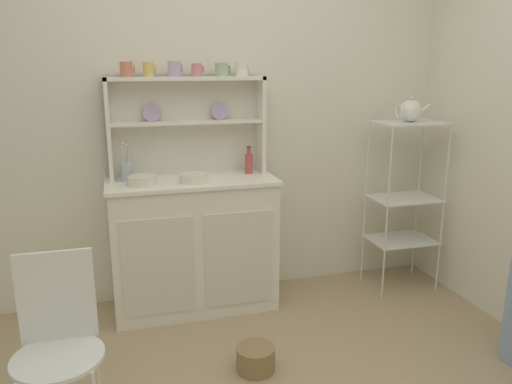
{
  "coord_description": "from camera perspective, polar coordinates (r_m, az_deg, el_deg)",
  "views": [
    {
      "loc": [
        -0.66,
        -1.68,
        1.58
      ],
      "look_at": [
        0.14,
        1.12,
        0.83
      ],
      "focal_mm": 34.87,
      "sensor_mm": 36.0,
      "label": 1
    }
  ],
  "objects": [
    {
      "name": "jam_bottle",
      "position": [
        3.31,
        -0.83,
        3.38
      ],
      "size": [
        0.05,
        0.05,
        0.18
      ],
      "color": "#B74C47",
      "rests_on": "hutch_cabinet"
    },
    {
      "name": "wall_back",
      "position": [
        3.39,
        -4.59,
        8.78
      ],
      "size": [
        3.84,
        0.05,
        2.5
      ],
      "primitive_type": "cube",
      "color": "silver",
      "rests_on": "ground"
    },
    {
      "name": "wire_chair",
      "position": [
        2.24,
        -21.78,
        -15.03
      ],
      "size": [
        0.36,
        0.36,
        0.85
      ],
      "rotation": [
        0.0,
        0.0,
        -0.09
      ],
      "color": "white",
      "rests_on": "ground"
    },
    {
      "name": "utensil_jar",
      "position": [
        3.2,
        -14.6,
        2.29
      ],
      "size": [
        0.08,
        0.08,
        0.24
      ],
      "color": "#B2B7C6",
      "rests_on": "hutch_cabinet"
    },
    {
      "name": "cup_cream_5",
      "position": [
        3.27,
        -1.64,
        13.92
      ],
      "size": [
        0.09,
        0.08,
        0.09
      ],
      "color": "silver",
      "rests_on": "hutch_shelf_unit"
    },
    {
      "name": "floor_basket",
      "position": [
        2.78,
        -0.04,
        -18.56
      ],
      "size": [
        0.21,
        0.21,
        0.13
      ],
      "primitive_type": "cylinder",
      "color": "#93754C",
      "rests_on": "ground"
    },
    {
      "name": "bowl_mixing_large",
      "position": [
        3.06,
        -12.94,
        1.28
      ],
      "size": [
        0.17,
        0.17,
        0.06
      ],
      "primitive_type": "cylinder",
      "color": "silver",
      "rests_on": "hutch_cabinet"
    },
    {
      "name": "hutch_shelf_unit",
      "position": [
        3.26,
        -7.99,
        8.42
      ],
      "size": [
        1.0,
        0.18,
        0.63
      ],
      "color": "silver",
      "rests_on": "hutch_cabinet"
    },
    {
      "name": "bakers_rack",
      "position": [
        3.65,
        16.7,
        0.55
      ],
      "size": [
        0.46,
        0.33,
        1.2
      ],
      "color": "silver",
      "rests_on": "ground"
    },
    {
      "name": "bowl_floral_medium",
      "position": [
        3.09,
        -7.15,
        1.59
      ],
      "size": [
        0.17,
        0.17,
        0.05
      ],
      "primitive_type": "cylinder",
      "color": "silver",
      "rests_on": "hutch_cabinet"
    },
    {
      "name": "cup_terracotta_0",
      "position": [
        3.18,
        -14.63,
        13.47
      ],
      "size": [
        0.09,
        0.07,
        0.09
      ],
      "color": "#C67556",
      "rests_on": "hutch_shelf_unit"
    },
    {
      "name": "porcelain_teapot",
      "position": [
        3.57,
        17.29,
        8.88
      ],
      "size": [
        0.24,
        0.15,
        0.17
      ],
      "color": "white",
      "rests_on": "bakers_rack"
    },
    {
      "name": "cup_sage_4",
      "position": [
        3.24,
        -3.92,
        13.84
      ],
      "size": [
        0.1,
        0.08,
        0.08
      ],
      "color": "#9EB78E",
      "rests_on": "hutch_shelf_unit"
    },
    {
      "name": "cup_rose_3",
      "position": [
        3.22,
        -6.81,
        13.74
      ],
      "size": [
        0.08,
        0.07,
        0.08
      ],
      "color": "#D17A84",
      "rests_on": "hutch_shelf_unit"
    },
    {
      "name": "hutch_cabinet",
      "position": [
        3.28,
        -7.11,
        -5.84
      ],
      "size": [
        1.07,
        0.45,
        0.87
      ],
      "color": "white",
      "rests_on": "ground"
    },
    {
      "name": "cup_gold_1",
      "position": [
        3.18,
        -12.2,
        13.58
      ],
      "size": [
        0.08,
        0.06,
        0.09
      ],
      "color": "#DBB760",
      "rests_on": "hutch_shelf_unit"
    },
    {
      "name": "cup_lilac_2",
      "position": [
        3.2,
        -9.34,
        13.76
      ],
      "size": [
        0.09,
        0.08,
        0.09
      ],
      "color": "#B79ECC",
      "rests_on": "hutch_shelf_unit"
    }
  ]
}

